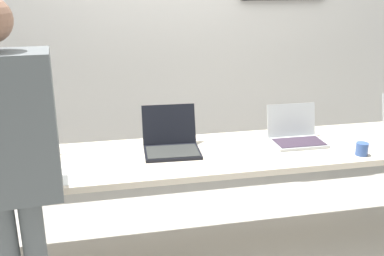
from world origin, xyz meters
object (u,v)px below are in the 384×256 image
object	(u,v)px
workbench	(207,158)
person	(8,153)
coffee_mug	(362,149)
laptop_station_1	(171,141)
laptop_station_2	(296,134)
laptop_station_0	(26,153)

from	to	relation	value
workbench	person	world-z (taller)	person
coffee_mug	workbench	bearing A→B (deg)	165.32
laptop_station_1	laptop_station_2	distance (m)	0.87
workbench	laptop_station_0	xyz separation A→B (m)	(-1.12, 0.08, 0.10)
workbench	coffee_mug	bearing A→B (deg)	-14.68
person	coffee_mug	distance (m)	2.08
laptop_station_0	laptop_station_2	bearing A→B (deg)	-0.31
laptop_station_2	laptop_station_0	bearing A→B (deg)	179.69
workbench	laptop_station_1	distance (m)	0.26
workbench	person	xyz separation A→B (m)	(-1.07, -0.62, 0.37)
laptop_station_2	person	xyz separation A→B (m)	(-1.71, -0.69, 0.27)
laptop_station_1	person	size ratio (longest dim) A/B	0.22
laptop_station_1	coffee_mug	world-z (taller)	laptop_station_1
laptop_station_1	person	distance (m)	1.14
person	coffee_mug	xyz separation A→B (m)	(2.02, 0.37, -0.28)
workbench	coffee_mug	distance (m)	0.99
laptop_station_1	laptop_station_2	xyz separation A→B (m)	(0.86, -0.02, -0.00)
coffee_mug	laptop_station_0	bearing A→B (deg)	171.06
workbench	laptop_station_1	xyz separation A→B (m)	(-0.22, 0.09, 0.10)
workbench	laptop_station_1	size ratio (longest dim) A/B	9.53
laptop_station_0	coffee_mug	bearing A→B (deg)	-8.94
workbench	laptop_station_2	world-z (taller)	laptop_station_2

